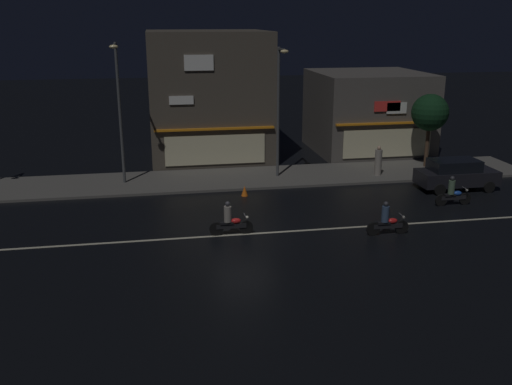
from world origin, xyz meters
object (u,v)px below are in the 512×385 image
(motorcycle_lead, at_px, (230,221))
(motorcycle_following, at_px, (387,221))
(streetlamp_east, at_px, (279,102))
(traffic_cone, at_px, (245,191))
(parked_car_near_kerb, at_px, (456,174))
(pedestrian_on_sidewalk, at_px, (378,162))
(streetlamp_mid, at_px, (119,103))
(motorcycle_opposite_lane, at_px, (453,193))

(motorcycle_lead, relative_size, motorcycle_following, 1.00)
(streetlamp_east, bearing_deg, traffic_cone, -130.01)
(streetlamp_east, height_order, traffic_cone, streetlamp_east)
(parked_car_near_kerb, bearing_deg, pedestrian_on_sidewalk, 136.15)
(streetlamp_east, height_order, motorcycle_following, streetlamp_east)
(pedestrian_on_sidewalk, bearing_deg, streetlamp_east, -42.51)
(streetlamp_east, bearing_deg, parked_car_near_kerb, -22.24)
(motorcycle_lead, relative_size, traffic_cone, 3.45)
(traffic_cone, bearing_deg, pedestrian_on_sidewalk, 15.47)
(pedestrian_on_sidewalk, bearing_deg, motorcycle_lead, 1.92)
(streetlamp_mid, xyz_separation_m, parked_car_near_kerb, (17.85, -3.86, -3.75))
(streetlamp_east, bearing_deg, motorcycle_opposite_lane, -39.95)
(streetlamp_east, xyz_separation_m, traffic_cone, (-2.44, -2.91, -4.18))
(motorcycle_lead, distance_m, motorcycle_opposite_lane, 11.66)
(motorcycle_opposite_lane, bearing_deg, pedestrian_on_sidewalk, 104.91)
(pedestrian_on_sidewalk, distance_m, traffic_cone, 8.64)
(motorcycle_lead, distance_m, traffic_cone, 5.70)
(parked_car_near_kerb, bearing_deg, motorcycle_lead, -160.26)
(streetlamp_mid, bearing_deg, parked_car_near_kerb, -12.19)
(motorcycle_lead, height_order, motorcycle_opposite_lane, same)
(streetlamp_mid, relative_size, motorcycle_following, 4.03)
(streetlamp_mid, xyz_separation_m, traffic_cone, (6.32, -3.05, -4.34))
(motorcycle_following, bearing_deg, motorcycle_lead, -1.78)
(motorcycle_opposite_lane, bearing_deg, traffic_cone, 159.72)
(motorcycle_lead, bearing_deg, traffic_cone, 81.89)
(streetlamp_mid, bearing_deg, streetlamp_east, -0.91)
(streetlamp_east, height_order, parked_car_near_kerb, streetlamp_east)
(parked_car_near_kerb, height_order, motorcycle_following, parked_car_near_kerb)
(pedestrian_on_sidewalk, distance_m, motorcycle_following, 9.50)
(streetlamp_mid, distance_m, traffic_cone, 8.25)
(motorcycle_following, relative_size, traffic_cone, 3.45)
(streetlamp_mid, distance_m, streetlamp_east, 8.76)
(streetlamp_east, distance_m, motorcycle_opposite_lane, 10.54)
(parked_car_near_kerb, bearing_deg, motorcycle_following, -137.45)
(streetlamp_east, relative_size, motorcycle_following, 3.86)
(streetlamp_mid, height_order, motorcycle_following, streetlamp_mid)
(streetlamp_east, distance_m, pedestrian_on_sidewalk, 6.86)
(parked_car_near_kerb, distance_m, motorcycle_following, 8.66)
(streetlamp_east, bearing_deg, motorcycle_lead, -115.15)
(streetlamp_east, height_order, motorcycle_lead, streetlamp_east)
(pedestrian_on_sidewalk, relative_size, traffic_cone, 3.15)
(streetlamp_mid, bearing_deg, motorcycle_following, -40.25)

